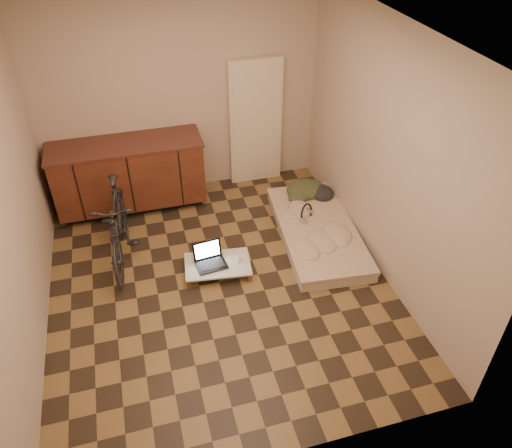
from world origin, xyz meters
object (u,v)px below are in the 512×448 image
object	(u,v)px
futon	(317,231)
laptop	(210,259)
bicycle	(117,221)
lap_desk	(218,265)

from	to	relation	value
futon	laptop	xyz separation A→B (m)	(-1.35, -0.25, 0.09)
bicycle	futon	world-z (taller)	bicycle
bicycle	lap_desk	size ratio (longest dim) A/B	2.00
futon	lap_desk	bearing A→B (deg)	-161.77
laptop	bicycle	bearing A→B (deg)	143.53
lap_desk	futon	bearing A→B (deg)	20.03
laptop	lap_desk	bearing A→B (deg)	-31.57
lap_desk	bicycle	bearing A→B (deg)	157.31
lap_desk	laptop	size ratio (longest dim) A/B	2.19
lap_desk	laptop	xyz separation A→B (m)	(-0.08, 0.04, 0.06)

